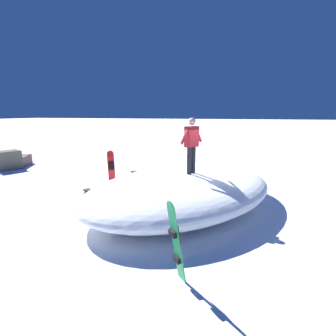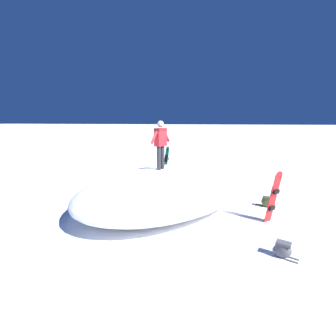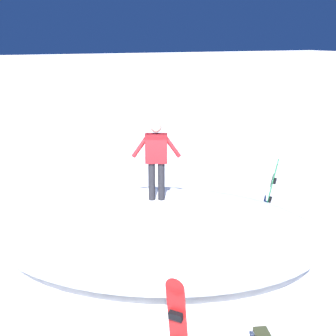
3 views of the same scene
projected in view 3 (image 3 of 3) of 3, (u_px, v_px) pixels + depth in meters
name	position (u px, v px, depth m)	size (l,w,h in m)	color
ground	(128.00, 255.00, 9.29)	(240.00, 240.00, 0.00)	white
snow_mound	(156.00, 231.00, 9.05)	(6.81, 4.50, 1.18)	white
snowboarder_standing	(156.00, 156.00, 8.91)	(0.95, 0.53, 1.67)	black
snowboard_primary_upright	(272.00, 187.00, 11.09)	(0.39, 0.39, 1.56)	#1E8C47
snowboard_secondary_upright	(177.00, 324.00, 5.79)	(0.37, 0.37, 1.54)	red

